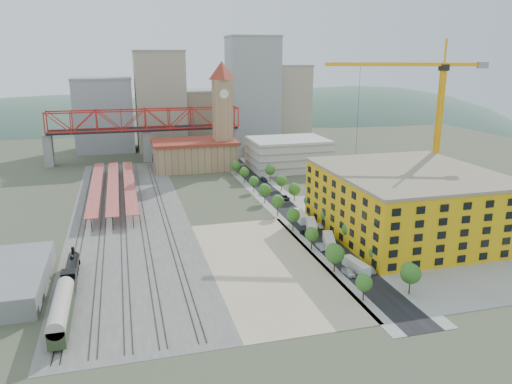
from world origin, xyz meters
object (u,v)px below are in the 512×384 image
object	(u,v)px
site_trailer_c	(311,226)
coach	(61,311)
site_trailer_b	(329,241)
car_0	(349,272)
locomotive	(71,275)
tower_crane	(429,105)
clock_tower	(222,105)
construction_building	(408,202)
site_trailer_a	(356,266)
site_trailer_d	(300,216)

from	to	relation	value
site_trailer_c	coach	bearing A→B (deg)	-133.16
site_trailer_b	car_0	xyz separation A→B (m)	(-3.00, -18.71, -0.59)
locomotive	tower_crane	xyz separation A→B (m)	(112.59, 34.17, 32.10)
clock_tower	site_trailer_c	distance (m)	95.05
construction_building	site_trailer_b	xyz separation A→B (m)	(-26.00, -3.92, -8.03)
car_0	site_trailer_c	bearing A→B (deg)	78.93
construction_building	locomotive	distance (m)	92.82
locomotive	tower_crane	size ratio (longest dim) A/B	0.42
clock_tower	locomotive	bearing A→B (deg)	-117.80
site_trailer_a	locomotive	bearing A→B (deg)	162.56
site_trailer_a	site_trailer_d	world-z (taller)	site_trailer_d
construction_building	site_trailer_c	xyz separation A→B (m)	(-26.00, 9.30, -8.02)
locomotive	site_trailer_c	distance (m)	68.77
tower_crane	site_trailer_c	distance (m)	58.94
locomotive	site_trailer_d	distance (m)	72.00
clock_tower	site_trailer_a	world-z (taller)	clock_tower
site_trailer_c	site_trailer_d	xyz separation A→B (m)	(0.00, 9.45, -0.02)
clock_tower	site_trailer_d	bearing A→B (deg)	-84.38
coach	site_trailer_c	distance (m)	76.57
site_trailer_a	site_trailer_c	distance (m)	29.78
locomotive	coach	world-z (taller)	coach
locomotive	tower_crane	distance (m)	121.96
coach	site_trailer_c	world-z (taller)	coach
locomotive	site_trailer_a	bearing A→B (deg)	-9.01
site_trailer_b	construction_building	bearing A→B (deg)	26.44
car_0	site_trailer_b	bearing A→B (deg)	75.19
tower_crane	site_trailer_d	bearing A→B (deg)	-173.38
construction_building	locomotive	xyz separation A→B (m)	(-92.00, -10.01, -7.22)
site_trailer_a	site_trailer_c	bearing A→B (deg)	81.57
construction_building	coach	xyz separation A→B (m)	(-92.00, -29.47, -6.14)
construction_building	tower_crane	size ratio (longest dim) A/B	0.91
car_0	tower_crane	bearing A→B (deg)	37.63
site_trailer_a	site_trailer_c	world-z (taller)	site_trailer_c
construction_building	site_trailer_a	size ratio (longest dim) A/B	5.70
site_trailer_b	locomotive	bearing A→B (deg)	-156.84
site_trailer_c	construction_building	bearing A→B (deg)	-3.27
tower_crane	site_trailer_d	distance (m)	57.30
clock_tower	site_trailer_d	xyz separation A→B (m)	(8.00, -81.24, -27.34)
locomotive	car_0	distance (m)	64.26
construction_building	site_trailer_d	bearing A→B (deg)	144.20
coach	tower_crane	distance (m)	128.51
locomotive	site_trailer_c	world-z (taller)	locomotive
locomotive	construction_building	bearing A→B (deg)	6.21
tower_crane	site_trailer_d	xyz separation A→B (m)	(-46.59, -5.40, -32.93)
site_trailer_d	coach	bearing A→B (deg)	-139.71
site_trailer_a	site_trailer_c	size ratio (longest dim) A/B	0.88
tower_crane	car_0	xyz separation A→B (m)	(-49.59, -46.78, -33.50)
site_trailer_c	clock_tower	bearing A→B (deg)	111.45
clock_tower	site_trailer_b	world-z (taller)	clock_tower
clock_tower	coach	bearing A→B (deg)	-114.13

